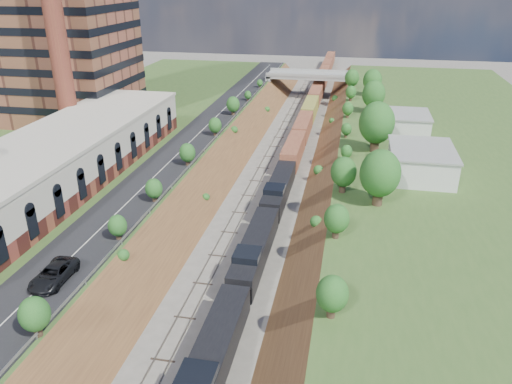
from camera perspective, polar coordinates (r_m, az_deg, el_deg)
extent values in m
cube|color=#3B5C26|center=(98.42, -17.29, 4.58)|extent=(44.00, 180.00, 5.00)
cube|color=#3B5C26|center=(89.29, 23.48, 1.72)|extent=(44.00, 180.00, 5.00)
cube|color=brown|center=(91.14, -4.78, 2.42)|extent=(10.00, 180.00, 10.00)
cube|color=brown|center=(87.95, 9.15, 1.38)|extent=(10.00, 180.00, 10.00)
cube|color=gray|center=(89.26, 0.42, 2.10)|extent=(1.58, 180.00, 0.18)
cube|color=gray|center=(88.50, 3.73, 1.85)|extent=(1.58, 180.00, 0.18)
cube|color=black|center=(90.74, -7.64, 5.58)|extent=(8.00, 180.00, 0.10)
cube|color=#99999E|center=(89.39, -5.15, 5.75)|extent=(0.06, 171.00, 0.30)
cube|color=maroon|center=(77.09, -21.75, 1.55)|extent=(14.00, 62.00, 2.20)
cube|color=beige|center=(76.02, -22.12, 3.81)|extent=(14.00, 62.00, 4.30)
cube|color=beige|center=(75.30, -22.40, 5.53)|extent=(14.30, 62.30, 0.50)
cube|color=brown|center=(109.66, -21.28, 19.10)|extent=(22.00, 22.00, 44.00)
cylinder|color=maroon|center=(92.03, -21.96, 17.14)|extent=(3.20, 3.20, 40.00)
cube|color=gray|center=(148.61, 1.59, 12.11)|extent=(1.50, 8.00, 6.20)
cube|color=gray|center=(146.59, 10.67, 11.56)|extent=(1.50, 8.00, 6.20)
cube|color=gray|center=(146.56, 6.16, 13.06)|extent=(24.00, 8.00, 1.00)
cube|color=gray|center=(142.50, 6.01, 13.09)|extent=(24.00, 0.30, 0.80)
cube|color=gray|center=(150.34, 6.32, 13.63)|extent=(24.00, 0.30, 0.80)
cube|color=silver|center=(78.67, 18.32, 3.19)|extent=(9.00, 12.00, 4.00)
cube|color=silver|center=(99.54, 16.78, 7.46)|extent=(8.00, 10.00, 3.60)
cylinder|color=#473323|center=(67.16, 13.75, -0.40)|extent=(1.30, 1.30, 2.62)
ellipsoid|color=#1E561E|center=(65.97, 14.01, 2.10)|extent=(5.25, 5.25, 6.30)
cylinder|color=#473323|center=(55.55, -17.07, -6.97)|extent=(0.66, 0.66, 1.22)
ellipsoid|color=#1E561E|center=(54.84, -17.26, -5.65)|extent=(2.45, 2.45, 2.94)
cube|color=black|center=(45.97, -4.99, -18.21)|extent=(2.98, 17.85, 2.87)
cube|color=black|center=(41.70, -6.85, -20.34)|extent=(2.92, 3.10, 0.90)
cube|color=black|center=(60.83, -0.11, -6.54)|extent=(2.98, 17.85, 2.87)
cube|color=black|center=(77.44, 2.64, 0.38)|extent=(2.98, 17.85, 2.87)
cube|color=brown|center=(147.30, 7.13, 11.67)|extent=(2.98, 127.00, 3.57)
imported|color=black|center=(53.39, -22.12, -8.69)|extent=(2.84, 6.03, 1.67)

